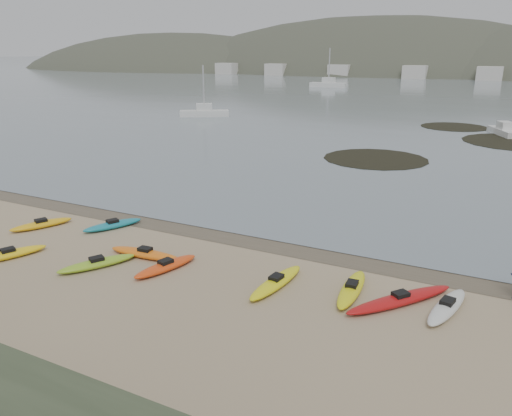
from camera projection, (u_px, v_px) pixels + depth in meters
The scene contains 7 objects.
ground at pixel (256, 238), 23.86m from camera, with size 600.00×600.00×0.00m, color tan.
wet_sand at pixel (253, 240), 23.60m from camera, with size 60.00×60.00×0.00m, color brown.
water at pixel (500, 66), 278.57m from camera, with size 1200.00×1200.00×0.00m, color slate.
kayaks at pixel (199, 265), 20.43m from camera, with size 20.99×8.08×0.34m.
kelp_mats at pixel (464, 142), 48.40m from camera, with size 19.96×29.85×0.04m.
moored_boats at pixel (454, 94), 95.00m from camera, with size 79.71×86.26×1.24m.
far_town at pixel (503, 74), 143.77m from camera, with size 199.00×5.00×4.00m.
Camera 1 is at (10.13, -19.87, 8.58)m, focal length 35.00 mm.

